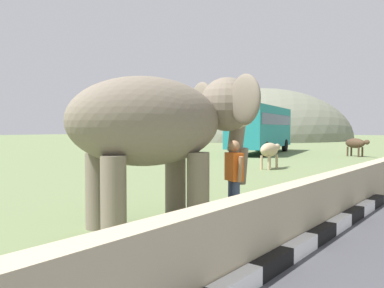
# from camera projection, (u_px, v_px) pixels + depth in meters

# --- Properties ---
(barrier_parapet) EXTENTS (28.00, 0.36, 1.00)m
(barrier_parapet) POSITION_uv_depth(u_px,v_px,m) (256.00, 230.00, 5.24)
(barrier_parapet) COLOR tan
(barrier_parapet) RESTS_ON ground_plane
(elephant) EXTENTS (4.07, 3.06, 3.00)m
(elephant) POSITION_uv_depth(u_px,v_px,m) (165.00, 125.00, 7.42)
(elephant) COLOR #726757
(elephant) RESTS_ON ground_plane
(person_handler) EXTENTS (0.41, 0.62, 1.66)m
(person_handler) POSITION_uv_depth(u_px,v_px,m) (234.00, 175.00, 7.88)
(person_handler) COLOR navy
(person_handler) RESTS_ON ground_plane
(bus_teal) EXTENTS (9.92, 4.60, 3.50)m
(bus_teal) POSITION_uv_depth(u_px,v_px,m) (261.00, 126.00, 28.78)
(bus_teal) COLOR teal
(bus_teal) RESTS_ON ground_plane
(cow_near) EXTENTS (1.90, 0.69, 1.23)m
(cow_near) POSITION_uv_depth(u_px,v_px,m) (270.00, 150.00, 17.75)
(cow_near) COLOR tan
(cow_near) RESTS_ON ground_plane
(cow_mid) EXTENTS (1.19, 1.88, 1.23)m
(cow_mid) POSITION_uv_depth(u_px,v_px,m) (356.00, 144.00, 25.50)
(cow_mid) COLOR #473323
(cow_mid) RESTS_ON ground_plane
(hill_east) EXTENTS (34.86, 27.89, 16.95)m
(hill_east) POSITION_uv_depth(u_px,v_px,m) (263.00, 139.00, 64.22)
(hill_east) COLOR slate
(hill_east) RESTS_ON ground_plane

